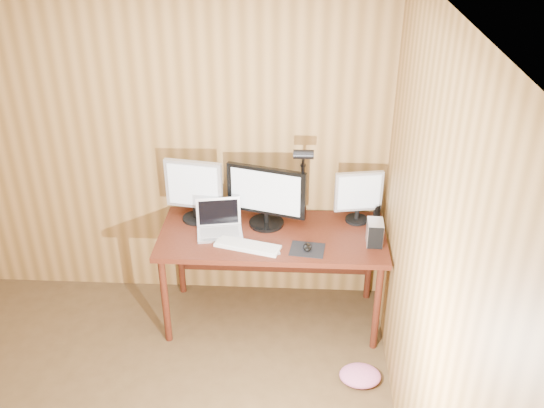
# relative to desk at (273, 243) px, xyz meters

# --- Properties ---
(room_shell) EXTENTS (4.00, 4.00, 4.00)m
(room_shell) POSITION_rel_desk_xyz_m (-0.93, -1.70, 0.62)
(room_shell) COLOR #4E371D
(room_shell) RESTS_ON ground
(desk) EXTENTS (1.60, 0.70, 0.75)m
(desk) POSITION_rel_desk_xyz_m (0.00, 0.00, 0.00)
(desk) COLOR #461A0E
(desk) RESTS_ON floor
(monitor_center) EXTENTS (0.57, 0.25, 0.45)m
(monitor_center) POSITION_rel_desk_xyz_m (-0.05, 0.06, 0.36)
(monitor_center) COLOR black
(monitor_center) RESTS_ON desk
(monitor_left) EXTENTS (0.42, 0.20, 0.47)m
(monitor_left) POSITION_rel_desk_xyz_m (-0.57, 0.10, 0.38)
(monitor_left) COLOR black
(monitor_left) RESTS_ON desk
(monitor_right) EXTENTS (0.35, 0.16, 0.39)m
(monitor_right) POSITION_rel_desk_xyz_m (0.61, 0.14, 0.33)
(monitor_right) COLOR black
(monitor_right) RESTS_ON desk
(laptop) EXTENTS (0.35, 0.29, 0.23)m
(laptop) POSITION_rel_desk_xyz_m (-0.38, -0.05, 0.18)
(laptop) COLOR silver
(laptop) RESTS_ON desk
(keyboard) EXTENTS (0.47, 0.25, 0.02)m
(keyboard) POSITION_rel_desk_xyz_m (-0.16, -0.25, 0.13)
(keyboard) COLOR white
(keyboard) RESTS_ON desk
(mousepad) EXTENTS (0.25, 0.22, 0.00)m
(mousepad) POSITION_rel_desk_xyz_m (0.25, -0.26, 0.12)
(mousepad) COLOR black
(mousepad) RESTS_ON desk
(mouse) EXTENTS (0.07, 0.11, 0.03)m
(mouse) POSITION_rel_desk_xyz_m (0.25, -0.26, 0.14)
(mouse) COLOR black
(mouse) RESTS_ON mousepad
(hard_drive) EXTENTS (0.11, 0.16, 0.17)m
(hard_drive) POSITION_rel_desk_xyz_m (0.71, -0.16, 0.21)
(hard_drive) COLOR silver
(hard_drive) RESTS_ON desk
(phone) EXTENTS (0.08, 0.12, 0.02)m
(phone) POSITION_rel_desk_xyz_m (0.03, -0.29, 0.13)
(phone) COLOR silver
(phone) RESTS_ON desk
(speaker) EXTENTS (0.05, 0.05, 0.13)m
(speaker) POSITION_rel_desk_xyz_m (0.75, 0.17, 0.18)
(speaker) COLOR black
(speaker) RESTS_ON desk
(desk_lamp) EXTENTS (0.14, 0.20, 0.62)m
(desk_lamp) POSITION_rel_desk_xyz_m (0.21, 0.16, 0.50)
(desk_lamp) COLOR black
(desk_lamp) RESTS_ON desk
(fabric_pile) EXTENTS (0.33, 0.29, 0.09)m
(fabric_pile) POSITION_rel_desk_xyz_m (0.62, -0.70, -0.58)
(fabric_pile) COLOR #CF6492
(fabric_pile) RESTS_ON floor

